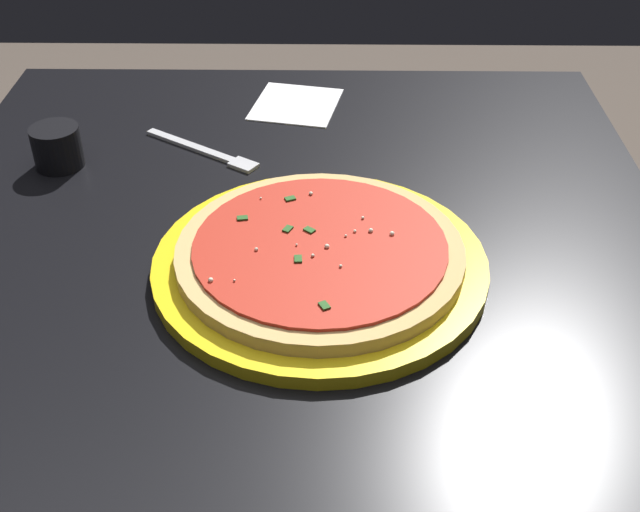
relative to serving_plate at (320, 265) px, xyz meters
The scene contains 6 objects.
restaurant_table 0.13m from the serving_plate, 57.64° to the right, with size 1.12×0.90×0.73m.
serving_plate is the anchor object (origin of this frame).
pizza 0.02m from the serving_plate, 118.76° to the right, with size 0.31×0.31×0.02m.
cup_small_sauce 0.41m from the serving_plate, 123.21° to the right, with size 0.06×0.06×0.05m, color black.
napkin_folded_right 0.41m from the serving_plate, behind, with size 0.13×0.12×0.00m, color white.
fork 0.30m from the serving_plate, 149.05° to the right, with size 0.12×0.16×0.00m.
Camera 1 is at (0.68, 0.04, 1.26)m, focal length 45.75 mm.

